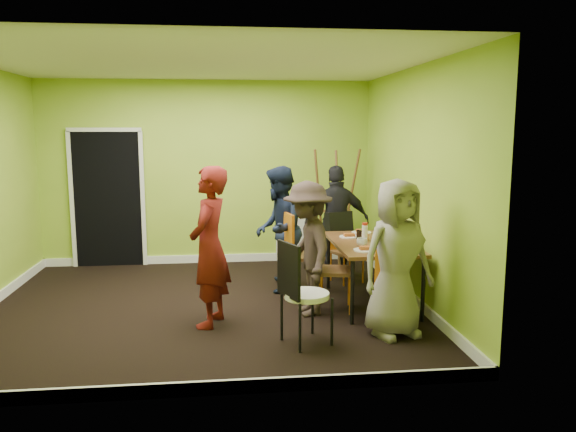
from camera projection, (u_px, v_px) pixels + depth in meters
name	position (u px, v px, depth m)	size (l,w,h in m)	color
ground	(205.00, 307.00, 6.60)	(5.00, 5.00, 0.00)	black
room_walls	(201.00, 224.00, 6.49)	(5.04, 4.54, 2.82)	#89B12D
dining_table	(372.00, 247.00, 6.64)	(0.90, 1.50, 0.75)	black
chair_left_far	(297.00, 249.00, 7.04)	(0.51, 0.51, 1.04)	orange
chair_left_near	(328.00, 262.00, 6.43)	(0.48, 0.48, 1.00)	orange
chair_back_end	(341.00, 232.00, 7.71)	(0.52, 0.56, 0.94)	orange
chair_front_end	(391.00, 283.00, 5.82)	(0.45, 0.45, 0.88)	orange
chair_bentwood	(300.00, 288.00, 5.38)	(0.52, 0.51, 1.02)	black
easel	(335.00, 208.00, 8.51)	(0.71, 0.67, 1.78)	brown
plate_near_left	(349.00, 237.00, 6.93)	(0.24, 0.24, 0.01)	white
plate_near_right	(365.00, 250.00, 6.17)	(0.26, 0.26, 0.01)	white
plate_far_back	(361.00, 233.00, 7.20)	(0.25, 0.25, 0.01)	white
plate_far_front	(380.00, 251.00, 6.13)	(0.24, 0.24, 0.01)	white
plate_wall_back	(389.00, 238.00, 6.86)	(0.23, 0.23, 0.01)	white
plate_wall_front	(397.00, 245.00, 6.43)	(0.26, 0.26, 0.01)	white
thermos	(365.00, 233.00, 6.66)	(0.07, 0.07, 0.20)	white
blue_bottle	(397.00, 238.00, 6.37)	(0.07, 0.07, 0.19)	#1B35CB
orange_bottle	(367.00, 237.00, 6.75)	(0.04, 0.04, 0.08)	orange
glass_mid	(359.00, 234.00, 6.84)	(0.07, 0.07, 0.10)	black
glass_back	(377.00, 232.00, 7.04)	(0.06, 0.06, 0.08)	black
glass_front	(400.00, 247.00, 6.13)	(0.06, 0.06, 0.09)	black
cup_a	(362.00, 242.00, 6.38)	(0.12, 0.12, 0.10)	white
cup_b	(382.00, 237.00, 6.73)	(0.09, 0.09, 0.08)	white
person_standing	(210.00, 247.00, 5.89)	(0.62, 0.41, 1.70)	maroon
person_left_far	(279.00, 229.00, 7.19)	(0.78, 0.61, 1.61)	#141D33
person_left_near	(308.00, 248.00, 6.26)	(0.97, 0.56, 1.51)	#312521
person_back_end	(337.00, 221.00, 7.87)	(0.92, 0.38, 1.57)	black
person_front_end	(397.00, 258.00, 5.60)	(0.78, 0.51, 1.60)	gray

